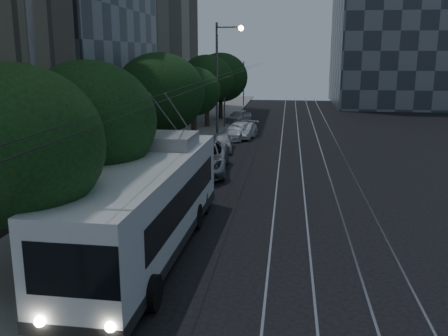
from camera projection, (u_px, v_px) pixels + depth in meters
name	position (u px, v px, depth m)	size (l,w,h in m)	color
ground	(263.00, 249.00, 18.45)	(120.00, 120.00, 0.00)	black
sidewalk	(180.00, 145.00, 38.69)	(5.00, 90.00, 0.15)	gray
tram_rails	(310.00, 149.00, 37.45)	(4.52, 90.00, 0.02)	#96959D
overhead_wires	(212.00, 102.00, 37.61)	(2.23, 90.00, 6.00)	black
building_distant_right	(421.00, 15.00, 66.61)	(22.00, 18.00, 24.00)	#32383F
trolleybus	(148.00, 204.00, 17.88)	(2.99, 12.99, 5.63)	#BABABC
pickup_silver	(202.00, 158.00, 30.02)	(3.06, 6.63, 1.84)	#989A9F
car_white_a	(221.00, 142.00, 36.71)	(1.58, 3.94, 1.34)	silver
car_white_b	(238.00, 131.00, 41.90)	(1.92, 4.72, 1.37)	white
car_white_c	(245.00, 131.00, 42.33)	(1.35, 3.87, 1.28)	silver
car_white_d	(239.00, 117.00, 51.34)	(1.59, 3.96, 1.35)	silver
tree_0	(13.00, 146.00, 13.35)	(4.92, 4.92, 6.87)	black
tree_1	(89.00, 122.00, 18.42)	(4.98, 4.98, 6.86)	black
tree_2	(160.00, 94.00, 28.35)	(5.14, 5.14, 7.13)	black
tree_3	(194.00, 92.00, 38.30)	(4.18, 4.18, 6.07)	black
tree_4	(207.00, 79.00, 47.26)	(5.11, 5.11, 6.94)	black
tree_5	(221.00, 78.00, 53.08)	(5.77, 5.77, 7.12)	black
streetlamp_near	(50.00, 83.00, 12.98)	(2.53, 0.44, 10.54)	#5B5B5E
streetlamp_far	(222.00, 69.00, 41.53)	(2.32, 0.44, 9.52)	#5B5B5E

